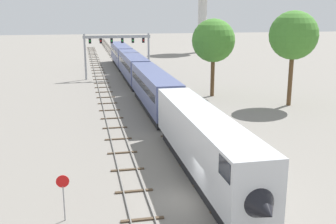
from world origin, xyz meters
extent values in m
plane|color=gray|center=(0.00, 0.00, 0.00)|extent=(400.00, 400.00, 0.00)
cube|color=slate|center=(1.28, 60.00, 0.08)|extent=(0.07, 200.00, 0.16)
cube|color=slate|center=(2.72, 60.00, 0.08)|extent=(0.07, 200.00, 0.16)
cube|color=#473828|center=(2.00, -2.00, 0.05)|extent=(2.60, 0.24, 0.10)
cube|color=#473828|center=(2.00, 2.00, 0.05)|extent=(2.60, 0.24, 0.10)
cube|color=#473828|center=(2.00, 6.00, 0.05)|extent=(2.60, 0.24, 0.10)
cube|color=#473828|center=(2.00, 10.00, 0.05)|extent=(2.60, 0.24, 0.10)
cube|color=#473828|center=(2.00, 14.00, 0.05)|extent=(2.60, 0.24, 0.10)
cube|color=#473828|center=(2.00, 18.00, 0.05)|extent=(2.60, 0.24, 0.10)
cube|color=#473828|center=(2.00, 22.00, 0.05)|extent=(2.60, 0.24, 0.10)
cube|color=#473828|center=(2.00, 26.00, 0.05)|extent=(2.60, 0.24, 0.10)
cube|color=#473828|center=(2.00, 30.00, 0.05)|extent=(2.60, 0.24, 0.10)
cube|color=#473828|center=(2.00, 34.00, 0.05)|extent=(2.60, 0.24, 0.10)
cube|color=#473828|center=(2.00, 38.00, 0.05)|extent=(2.60, 0.24, 0.10)
cube|color=#473828|center=(2.00, 42.00, 0.05)|extent=(2.60, 0.24, 0.10)
cube|color=#473828|center=(2.00, 46.00, 0.05)|extent=(2.60, 0.24, 0.10)
cube|color=#473828|center=(2.00, 50.00, 0.05)|extent=(2.60, 0.24, 0.10)
cube|color=#473828|center=(2.00, 54.00, 0.05)|extent=(2.60, 0.24, 0.10)
cube|color=#473828|center=(2.00, 58.00, 0.05)|extent=(2.60, 0.24, 0.10)
cube|color=#473828|center=(2.00, 62.00, 0.05)|extent=(2.60, 0.24, 0.10)
cube|color=#473828|center=(2.00, 66.00, 0.05)|extent=(2.60, 0.24, 0.10)
cube|color=#473828|center=(2.00, 70.00, 0.05)|extent=(2.60, 0.24, 0.10)
cube|color=#473828|center=(2.00, 74.00, 0.05)|extent=(2.60, 0.24, 0.10)
cube|color=#473828|center=(2.00, 78.00, 0.05)|extent=(2.60, 0.24, 0.10)
cube|color=#473828|center=(2.00, 82.00, 0.05)|extent=(2.60, 0.24, 0.10)
cube|color=#473828|center=(2.00, 86.00, 0.05)|extent=(2.60, 0.24, 0.10)
cube|color=#473828|center=(2.00, 90.00, 0.05)|extent=(2.60, 0.24, 0.10)
cube|color=#473828|center=(2.00, 94.00, 0.05)|extent=(2.60, 0.24, 0.10)
cube|color=#473828|center=(2.00, 98.00, 0.05)|extent=(2.60, 0.24, 0.10)
cube|color=#473828|center=(2.00, 102.00, 0.05)|extent=(2.60, 0.24, 0.10)
cube|color=#473828|center=(2.00, 106.00, 0.05)|extent=(2.60, 0.24, 0.10)
cube|color=#473828|center=(2.00, 110.00, 0.05)|extent=(2.60, 0.24, 0.10)
cube|color=#473828|center=(2.00, 114.00, 0.05)|extent=(2.60, 0.24, 0.10)
cube|color=#473828|center=(2.00, 118.00, 0.05)|extent=(2.60, 0.24, 0.10)
cube|color=#473828|center=(2.00, 122.00, 0.05)|extent=(2.60, 0.24, 0.10)
cube|color=#473828|center=(2.00, 126.00, 0.05)|extent=(2.60, 0.24, 0.10)
cube|color=#473828|center=(2.00, 130.00, 0.05)|extent=(2.60, 0.24, 0.10)
cube|color=#473828|center=(2.00, 134.00, 0.05)|extent=(2.60, 0.24, 0.10)
cube|color=#473828|center=(2.00, 138.00, 0.05)|extent=(2.60, 0.24, 0.10)
cube|color=#473828|center=(2.00, 142.00, 0.05)|extent=(2.60, 0.24, 0.10)
cube|color=#473828|center=(2.00, 146.00, 0.05)|extent=(2.60, 0.24, 0.10)
cube|color=#473828|center=(2.00, 150.00, 0.05)|extent=(2.60, 0.24, 0.10)
cube|color=#473828|center=(2.00, 154.00, 0.05)|extent=(2.60, 0.24, 0.10)
cube|color=#473828|center=(2.00, 158.00, 0.05)|extent=(2.60, 0.24, 0.10)
cube|color=slate|center=(-4.22, 40.00, 0.08)|extent=(0.07, 160.00, 0.16)
cube|color=slate|center=(-2.78, 40.00, 0.08)|extent=(0.07, 160.00, 0.16)
cube|color=#473828|center=(-3.50, -2.00, 0.05)|extent=(2.60, 0.24, 0.10)
cube|color=#473828|center=(-3.50, 2.00, 0.05)|extent=(2.60, 0.24, 0.10)
cube|color=#473828|center=(-3.50, 6.00, 0.05)|extent=(2.60, 0.24, 0.10)
cube|color=#473828|center=(-3.50, 10.00, 0.05)|extent=(2.60, 0.24, 0.10)
cube|color=#473828|center=(-3.50, 14.00, 0.05)|extent=(2.60, 0.24, 0.10)
cube|color=#473828|center=(-3.50, 18.00, 0.05)|extent=(2.60, 0.24, 0.10)
cube|color=#473828|center=(-3.50, 22.00, 0.05)|extent=(2.60, 0.24, 0.10)
cube|color=#473828|center=(-3.50, 26.00, 0.05)|extent=(2.60, 0.24, 0.10)
cube|color=#473828|center=(-3.50, 30.00, 0.05)|extent=(2.60, 0.24, 0.10)
cube|color=#473828|center=(-3.50, 34.00, 0.05)|extent=(2.60, 0.24, 0.10)
cube|color=#473828|center=(-3.50, 38.00, 0.05)|extent=(2.60, 0.24, 0.10)
cube|color=#473828|center=(-3.50, 42.00, 0.05)|extent=(2.60, 0.24, 0.10)
cube|color=#473828|center=(-3.50, 46.00, 0.05)|extent=(2.60, 0.24, 0.10)
cube|color=#473828|center=(-3.50, 50.00, 0.05)|extent=(2.60, 0.24, 0.10)
cube|color=#473828|center=(-3.50, 54.00, 0.05)|extent=(2.60, 0.24, 0.10)
cube|color=#473828|center=(-3.50, 58.00, 0.05)|extent=(2.60, 0.24, 0.10)
cube|color=#473828|center=(-3.50, 62.00, 0.05)|extent=(2.60, 0.24, 0.10)
cube|color=#473828|center=(-3.50, 66.00, 0.05)|extent=(2.60, 0.24, 0.10)
cube|color=#473828|center=(-3.50, 70.00, 0.05)|extent=(2.60, 0.24, 0.10)
cube|color=#473828|center=(-3.50, 74.00, 0.05)|extent=(2.60, 0.24, 0.10)
cube|color=#473828|center=(-3.50, 78.00, 0.05)|extent=(2.60, 0.24, 0.10)
cube|color=#473828|center=(-3.50, 82.00, 0.05)|extent=(2.60, 0.24, 0.10)
cube|color=#473828|center=(-3.50, 86.00, 0.05)|extent=(2.60, 0.24, 0.10)
cube|color=#473828|center=(-3.50, 90.00, 0.05)|extent=(2.60, 0.24, 0.10)
cube|color=#473828|center=(-3.50, 94.00, 0.05)|extent=(2.60, 0.24, 0.10)
cube|color=#473828|center=(-3.50, 98.00, 0.05)|extent=(2.60, 0.24, 0.10)
cube|color=#473828|center=(-3.50, 102.00, 0.05)|extent=(2.60, 0.24, 0.10)
cube|color=#473828|center=(-3.50, 106.00, 0.05)|extent=(2.60, 0.24, 0.10)
cube|color=#473828|center=(-3.50, 110.00, 0.05)|extent=(2.60, 0.24, 0.10)
cube|color=#473828|center=(-3.50, 114.00, 0.05)|extent=(2.60, 0.24, 0.10)
cube|color=#473828|center=(-3.50, 118.00, 0.05)|extent=(2.60, 0.24, 0.10)
cube|color=silver|center=(2.00, 4.12, 2.90)|extent=(3.00, 20.24, 3.80)
cone|color=black|center=(2.00, -6.20, 2.50)|extent=(2.88, 2.60, 2.88)
cube|color=black|center=(2.00, -4.80, 4.04)|extent=(3.04, 1.80, 1.10)
cube|color=black|center=(2.00, 4.12, 0.50)|extent=(2.52, 18.22, 1.00)
cube|color=#4C5684|center=(2.00, 25.36, 2.90)|extent=(3.00, 20.24, 3.80)
cube|color=black|center=(2.00, 25.36, 3.30)|extent=(3.04, 18.62, 0.90)
cube|color=black|center=(2.00, 25.36, 0.50)|extent=(2.52, 18.22, 1.00)
cube|color=#4C5684|center=(2.00, 46.61, 2.90)|extent=(3.00, 20.24, 3.80)
cube|color=black|center=(2.00, 46.61, 3.30)|extent=(3.04, 18.62, 0.90)
cube|color=black|center=(2.00, 46.61, 0.50)|extent=(2.52, 18.22, 1.00)
cube|color=#4C5684|center=(2.00, 67.85, 2.90)|extent=(3.00, 20.24, 3.80)
cube|color=black|center=(2.00, 67.85, 3.30)|extent=(3.04, 18.62, 0.90)
cube|color=black|center=(2.00, 67.85, 0.50)|extent=(2.52, 18.22, 1.00)
cylinder|color=#999BA0|center=(-6.00, 50.65, 4.09)|extent=(0.36, 0.36, 8.19)
cylinder|color=#999BA0|center=(5.50, 50.65, 4.09)|extent=(0.36, 0.36, 8.19)
cube|color=#999BA0|center=(-0.25, 50.65, 7.59)|extent=(12.10, 0.36, 0.50)
cube|color=black|center=(-5.04, 50.70, 6.89)|extent=(0.44, 0.32, 0.90)
sphere|color=green|center=(-5.04, 50.51, 6.89)|extent=(0.28, 0.28, 0.28)
cube|color=black|center=(-3.12, 50.70, 6.89)|extent=(0.44, 0.32, 0.90)
sphere|color=red|center=(-3.12, 50.51, 6.89)|extent=(0.28, 0.28, 0.28)
cube|color=black|center=(-1.21, 50.70, 6.89)|extent=(0.44, 0.32, 0.90)
sphere|color=green|center=(-1.21, 50.51, 6.89)|extent=(0.28, 0.28, 0.28)
cube|color=black|center=(0.71, 50.70, 6.89)|extent=(0.44, 0.32, 0.90)
sphere|color=green|center=(0.71, 50.51, 6.89)|extent=(0.28, 0.28, 0.28)
cube|color=black|center=(2.62, 50.70, 6.89)|extent=(0.44, 0.32, 0.90)
sphere|color=green|center=(2.62, 50.51, 6.89)|extent=(0.28, 0.28, 0.28)
cube|color=black|center=(4.54, 50.70, 6.89)|extent=(0.44, 0.32, 0.90)
sphere|color=red|center=(4.54, 50.51, 6.89)|extent=(0.28, 0.28, 0.28)
cylinder|color=beige|center=(28.80, 94.73, 8.05)|extent=(2.60, 2.60, 16.09)
cylinder|color=gray|center=(-8.00, -1.06, 1.10)|extent=(0.08, 0.08, 2.20)
cylinder|color=red|center=(-8.00, -1.08, 2.50)|extent=(0.76, 0.03, 0.76)
cylinder|color=brown|center=(19.82, 24.18, 3.47)|extent=(0.56, 0.56, 6.94)
sphere|color=#427F2D|center=(19.82, 24.18, 9.10)|extent=(6.17, 6.17, 6.17)
cylinder|color=brown|center=(11.80, 32.01, 2.94)|extent=(0.56, 0.56, 5.87)
sphere|color=#427F2D|center=(11.80, 32.01, 8.02)|extent=(6.13, 6.13, 6.13)
camera|label=1|loc=(-6.53, -23.77, 12.10)|focal=43.57mm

